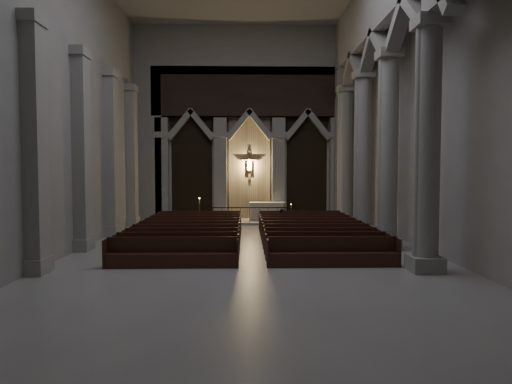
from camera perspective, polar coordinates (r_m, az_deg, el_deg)
room at (r=17.35m, az=-0.51°, el=17.34°), size 24.00×24.10×12.00m
sanctuary_wall at (r=28.53m, az=-0.83°, el=9.66°), size 14.00×0.77×12.00m
right_arcade at (r=19.55m, az=16.47°, el=16.26°), size 1.00×24.00×12.00m
left_pilasters at (r=21.33m, az=-19.14°, el=4.46°), size 0.60×13.00×8.03m
sanctuary_step at (r=27.59m, az=-0.80°, el=-3.72°), size 8.50×2.60×0.15m
altar at (r=27.84m, az=1.37°, el=-2.38°), size 2.13×0.85×1.08m
altar_rail at (r=26.45m, az=-0.78°, el=-2.62°), size 5.46×0.09×1.07m
candle_stand_left at (r=26.56m, az=-7.08°, el=-3.23°), size 0.27×0.27×1.59m
candle_stand_right at (r=26.37m, az=4.40°, el=-3.47°), size 0.21×0.21×1.24m
pews at (r=20.02m, az=-0.62°, el=-5.56°), size 9.86×9.83×0.99m
worshipper at (r=23.84m, az=3.28°, el=-3.52°), size 0.44×0.29×1.20m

